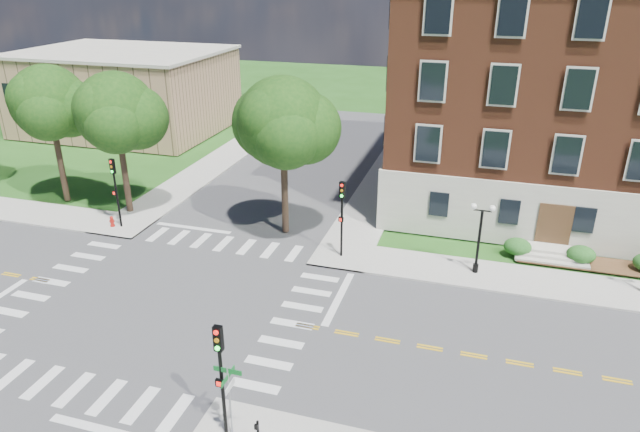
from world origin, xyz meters
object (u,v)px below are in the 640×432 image
(traffic_signal_nw, at_px, (115,184))
(street_sign_pole, at_px, (229,389))
(twin_lamp_west, at_px, (480,234))
(fire_hydrant, at_px, (112,222))
(traffic_signal_se, at_px, (221,367))
(traffic_signal_ne, at_px, (342,209))

(traffic_signal_nw, xyz_separation_m, street_sign_pole, (15.24, -15.14, -0.88))
(twin_lamp_west, xyz_separation_m, fire_hydrant, (-23.97, -0.58, -2.06))
(traffic_signal_se, relative_size, traffic_signal_nw, 1.00)
(traffic_signal_se, xyz_separation_m, fire_hydrant, (-15.52, 14.95, -2.72))
(twin_lamp_west, bearing_deg, traffic_signal_nw, -178.97)
(traffic_signal_se, distance_m, traffic_signal_nw, 21.25)
(traffic_signal_se, bearing_deg, street_sign_pole, -5.54)
(twin_lamp_west, bearing_deg, street_sign_pole, -117.66)
(traffic_signal_nw, height_order, street_sign_pole, traffic_signal_nw)
(twin_lamp_west, relative_size, street_sign_pole, 1.36)
(traffic_signal_se, height_order, twin_lamp_west, traffic_signal_se)
(street_sign_pole, bearing_deg, traffic_signal_nw, 135.18)
(traffic_signal_ne, relative_size, street_sign_pole, 1.55)
(twin_lamp_west, bearing_deg, fire_hydrant, -178.61)
(traffic_signal_ne, xyz_separation_m, twin_lamp_west, (7.95, 0.28, -0.66))
(traffic_signal_ne, xyz_separation_m, street_sign_pole, (-0.20, -15.28, -0.88))
(traffic_signal_se, xyz_separation_m, street_sign_pole, (0.29, -0.03, -0.88))
(street_sign_pole, bearing_deg, traffic_signal_ne, 89.23)
(twin_lamp_west, height_order, street_sign_pole, twin_lamp_west)
(traffic_signal_ne, height_order, street_sign_pole, traffic_signal_ne)
(traffic_signal_nw, bearing_deg, fire_hydrant, -164.32)
(traffic_signal_nw, distance_m, twin_lamp_west, 23.41)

